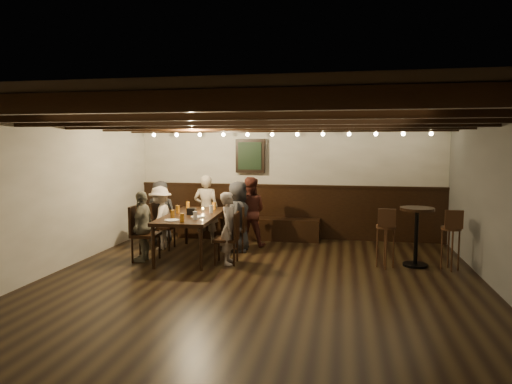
% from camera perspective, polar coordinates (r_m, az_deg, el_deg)
% --- Properties ---
extents(room, '(7.00, 7.00, 7.00)m').
position_cam_1_polar(room, '(8.53, 1.07, -0.22)').
color(room, black).
rests_on(room, ground).
extents(dining_table, '(1.03, 2.06, 0.75)m').
position_cam_1_polar(dining_table, '(8.22, -7.96, -3.21)').
color(dining_table, black).
rests_on(dining_table, floor).
extents(chair_left_near, '(0.43, 0.43, 0.90)m').
position_cam_1_polar(chair_left_near, '(8.93, -11.63, -5.25)').
color(chair_left_near, black).
rests_on(chair_left_near, floor).
extents(chair_left_far, '(0.46, 0.46, 0.95)m').
position_cam_1_polar(chair_left_far, '(8.10, -13.72, -6.33)').
color(chair_left_far, black).
rests_on(chair_left_far, floor).
extents(chair_right_near, '(0.42, 0.42, 0.86)m').
position_cam_1_polar(chair_right_near, '(8.58, -2.47, -5.67)').
color(chair_right_near, black).
rests_on(chair_right_near, floor).
extents(chair_right_far, '(0.42, 0.42, 0.87)m').
position_cam_1_polar(chair_right_far, '(7.71, -3.61, -6.99)').
color(chair_right_far, black).
rests_on(chair_right_far, floor).
extents(person_bench_left, '(0.65, 0.44, 1.27)m').
position_cam_1_polar(person_bench_left, '(9.34, -11.84, -2.50)').
color(person_bench_left, '#262629').
rests_on(person_bench_left, floor).
extents(person_bench_centre, '(0.53, 0.36, 1.39)m').
position_cam_1_polar(person_bench_centre, '(9.22, -6.25, -2.14)').
color(person_bench_centre, gray).
rests_on(person_bench_centre, floor).
extents(person_bench_right, '(0.69, 0.56, 1.36)m').
position_cam_1_polar(person_bench_right, '(8.91, -0.83, -2.49)').
color(person_bench_right, '#4E221A').
rests_on(person_bench_right, floor).
extents(person_left_near, '(0.50, 0.81, 1.21)m').
position_cam_1_polar(person_left_near, '(8.88, -11.87, -3.16)').
color(person_left_near, '#BCAD9F').
rests_on(person_left_near, floor).
extents(person_left_far, '(0.34, 0.73, 1.21)m').
position_cam_1_polar(person_left_far, '(8.05, -13.97, -4.15)').
color(person_left_far, slate).
rests_on(person_left_far, floor).
extents(person_right_near, '(0.46, 0.67, 1.31)m').
position_cam_1_polar(person_right_near, '(8.50, -2.27, -3.08)').
color(person_right_near, '#262629').
rests_on(person_right_near, floor).
extents(person_right_far, '(0.32, 0.46, 1.21)m').
position_cam_1_polar(person_right_far, '(7.64, -3.39, -4.52)').
color(person_right_far, gray).
rests_on(person_right_far, floor).
extents(pint_a, '(0.07, 0.07, 0.14)m').
position_cam_1_polar(pint_a, '(8.94, -8.53, -1.62)').
color(pint_a, '#BF7219').
rests_on(pint_a, dining_table).
extents(pint_b, '(0.07, 0.07, 0.14)m').
position_cam_1_polar(pint_b, '(8.77, -5.28, -1.73)').
color(pint_b, '#BF7219').
rests_on(pint_b, dining_table).
extents(pint_c, '(0.07, 0.07, 0.14)m').
position_cam_1_polar(pint_c, '(8.38, -9.78, -2.15)').
color(pint_c, '#BF7219').
rests_on(pint_c, dining_table).
extents(pint_d, '(0.07, 0.07, 0.14)m').
position_cam_1_polar(pint_d, '(8.32, -5.62, -2.15)').
color(pint_d, silver).
rests_on(pint_d, dining_table).
extents(pint_e, '(0.07, 0.07, 0.14)m').
position_cam_1_polar(pint_e, '(7.84, -10.40, -2.73)').
color(pint_e, '#BF7219').
rests_on(pint_e, dining_table).
extents(pint_f, '(0.07, 0.07, 0.14)m').
position_cam_1_polar(pint_f, '(7.62, -7.61, -2.92)').
color(pint_f, silver).
rests_on(pint_f, dining_table).
extents(pint_g, '(0.07, 0.07, 0.14)m').
position_cam_1_polar(pint_g, '(7.43, -9.23, -3.19)').
color(pint_g, '#BF7219').
rests_on(pint_g, dining_table).
extents(plate_near, '(0.24, 0.24, 0.01)m').
position_cam_1_polar(plate_near, '(7.59, -10.46, -3.49)').
color(plate_near, white).
rests_on(plate_near, dining_table).
extents(plate_far, '(0.24, 0.24, 0.01)m').
position_cam_1_polar(plate_far, '(7.88, -7.28, -3.09)').
color(plate_far, white).
rests_on(plate_far, dining_table).
extents(condiment_caddy, '(0.15, 0.10, 0.12)m').
position_cam_1_polar(condiment_caddy, '(8.15, -8.07, -2.42)').
color(condiment_caddy, black).
rests_on(condiment_caddy, dining_table).
extents(candle, '(0.05, 0.05, 0.05)m').
position_cam_1_polar(candle, '(8.46, -6.65, -2.33)').
color(candle, beige).
rests_on(candle, dining_table).
extents(high_top_table, '(0.55, 0.55, 0.97)m').
position_cam_1_polar(high_top_table, '(7.91, 19.42, -4.24)').
color(high_top_table, black).
rests_on(high_top_table, floor).
extents(bar_stool_left, '(0.31, 0.32, 0.98)m').
position_cam_1_polar(bar_stool_left, '(7.70, 15.88, -6.46)').
color(bar_stool_left, '#3C2713').
rests_on(bar_stool_left, floor).
extents(bar_stool_right, '(0.31, 0.32, 0.98)m').
position_cam_1_polar(bar_stool_right, '(7.90, 23.13, -6.40)').
color(bar_stool_right, '#3C2713').
rests_on(bar_stool_right, floor).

